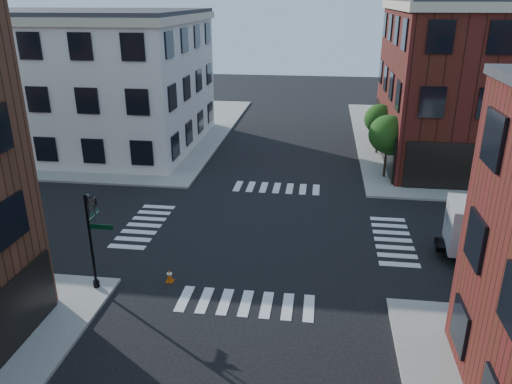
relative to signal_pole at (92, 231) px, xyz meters
name	(u,v)px	position (x,y,z in m)	size (l,w,h in m)	color
ground	(265,232)	(6.72, 6.68, -2.86)	(120.00, 120.00, 0.00)	black
sidewalk_nw	(81,128)	(-14.28, 27.68, -2.78)	(30.00, 30.00, 0.15)	gray
building_nw	(68,81)	(-12.28, 22.68, 2.64)	(22.00, 16.00, 11.00)	silver
tree_near	(389,136)	(14.28, 16.65, 0.30)	(2.69, 2.69, 4.49)	black
tree_far	(380,121)	(14.28, 22.65, 0.02)	(2.43, 2.43, 4.07)	black
signal_pole	(92,231)	(0.00, 0.00, 0.00)	(1.29, 1.24, 4.60)	black
traffic_cone	(170,276)	(2.97, 0.98, -2.56)	(0.34, 0.34, 0.62)	#DB5409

